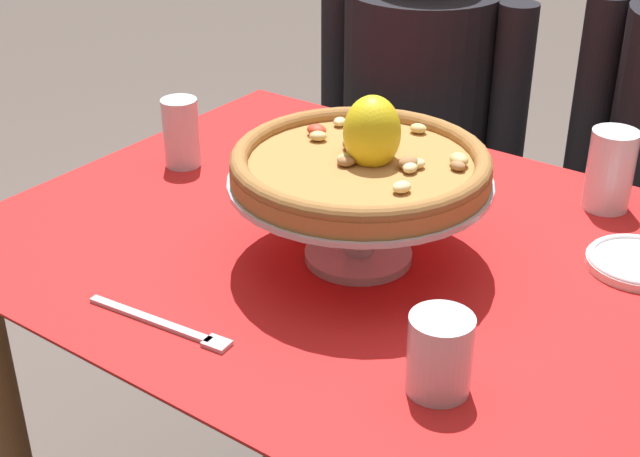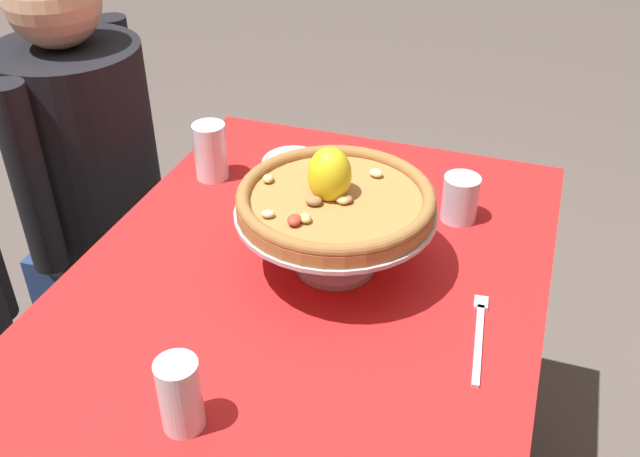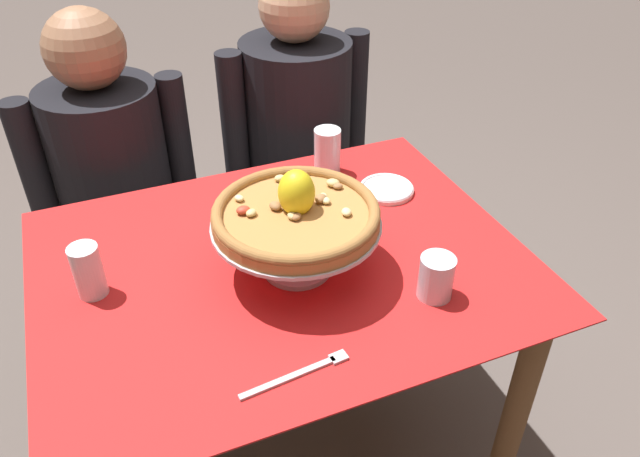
{
  "view_description": "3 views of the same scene",
  "coord_description": "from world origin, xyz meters",
  "px_view_note": "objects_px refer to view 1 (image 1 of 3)",
  "views": [
    {
      "loc": [
        0.61,
        -0.94,
        1.39
      ],
      "look_at": [
        -0.03,
        -0.06,
        0.8
      ],
      "focal_mm": 50.0,
      "sensor_mm": 36.0,
      "label": 1
    },
    {
      "loc": [
        -0.97,
        -0.35,
        1.56
      ],
      "look_at": [
        0.08,
        0.01,
        0.79
      ],
      "focal_mm": 39.95,
      "sensor_mm": 36.0,
      "label": 2
    },
    {
      "loc": [
        -0.33,
        -1.01,
        1.61
      ],
      "look_at": [
        0.06,
        -0.07,
        0.87
      ],
      "focal_mm": 34.4,
      "sensor_mm": 36.0,
      "label": 3
    }
  ],
  "objects_px": {
    "dinner_fork": "(167,326)",
    "diner_left": "(415,162)",
    "pizza": "(362,161)",
    "water_glass_back_right": "(609,175)",
    "water_glass_front_right": "(439,359)",
    "side_plate": "(638,262)",
    "pizza_stand": "(360,200)",
    "water_glass_side_left": "(181,136)"
  },
  "relations": [
    {
      "from": "dinner_fork",
      "to": "side_plate",
      "type": "bearing_deg",
      "value": 48.97
    },
    {
      "from": "diner_left",
      "to": "water_glass_front_right",
      "type": "bearing_deg",
      "value": -58.63
    },
    {
      "from": "diner_left",
      "to": "water_glass_back_right",
      "type": "bearing_deg",
      "value": -33.55
    },
    {
      "from": "pizza",
      "to": "side_plate",
      "type": "relative_size",
      "value": 2.46
    },
    {
      "from": "water_glass_side_left",
      "to": "water_glass_front_right",
      "type": "distance_m",
      "value": 0.71
    },
    {
      "from": "water_glass_back_right",
      "to": "pizza_stand",
      "type": "bearing_deg",
      "value": -121.86
    },
    {
      "from": "diner_left",
      "to": "pizza",
      "type": "bearing_deg",
      "value": -65.87
    },
    {
      "from": "water_glass_front_right",
      "to": "side_plate",
      "type": "relative_size",
      "value": 0.67
    },
    {
      "from": "water_glass_back_right",
      "to": "dinner_fork",
      "type": "xyz_separation_m",
      "value": [
        -0.32,
        -0.64,
        -0.05
      ]
    },
    {
      "from": "water_glass_back_right",
      "to": "dinner_fork",
      "type": "height_order",
      "value": "water_glass_back_right"
    },
    {
      "from": "water_glass_back_right",
      "to": "diner_left",
      "type": "height_order",
      "value": "diner_left"
    },
    {
      "from": "pizza",
      "to": "water_glass_back_right",
      "type": "bearing_deg",
      "value": 58.12
    },
    {
      "from": "pizza_stand",
      "to": "side_plate",
      "type": "xyz_separation_m",
      "value": [
        0.33,
        0.21,
        -0.08
      ]
    },
    {
      "from": "water_glass_front_right",
      "to": "diner_left",
      "type": "xyz_separation_m",
      "value": [
        -0.55,
        0.9,
        -0.24
      ]
    },
    {
      "from": "water_glass_side_left",
      "to": "water_glass_front_right",
      "type": "relative_size",
      "value": 1.24
    },
    {
      "from": "dinner_fork",
      "to": "diner_left",
      "type": "height_order",
      "value": "diner_left"
    },
    {
      "from": "pizza",
      "to": "water_glass_back_right",
      "type": "distance_m",
      "value": 0.43
    },
    {
      "from": "pizza_stand",
      "to": "water_glass_back_right",
      "type": "height_order",
      "value": "water_glass_back_right"
    },
    {
      "from": "water_glass_front_right",
      "to": "side_plate",
      "type": "height_order",
      "value": "water_glass_front_right"
    },
    {
      "from": "dinner_fork",
      "to": "pizza_stand",
      "type": "bearing_deg",
      "value": 70.83
    },
    {
      "from": "pizza",
      "to": "water_glass_back_right",
      "type": "xyz_separation_m",
      "value": [
        0.22,
        0.36,
        -0.09
      ]
    },
    {
      "from": "dinner_fork",
      "to": "water_glass_side_left",
      "type": "bearing_deg",
      "value": 131.26
    },
    {
      "from": "pizza_stand",
      "to": "pizza",
      "type": "relative_size",
      "value": 1.03
    },
    {
      "from": "water_glass_back_right",
      "to": "side_plate",
      "type": "relative_size",
      "value": 0.9
    },
    {
      "from": "pizza_stand",
      "to": "water_glass_front_right",
      "type": "distance_m",
      "value": 0.3
    },
    {
      "from": "side_plate",
      "to": "diner_left",
      "type": "distance_m",
      "value": 0.85
    },
    {
      "from": "side_plate",
      "to": "dinner_fork",
      "type": "bearing_deg",
      "value": -131.03
    },
    {
      "from": "pizza_stand",
      "to": "water_glass_back_right",
      "type": "bearing_deg",
      "value": 58.14
    },
    {
      "from": "water_glass_side_left",
      "to": "water_glass_back_right",
      "type": "bearing_deg",
      "value": 22.76
    },
    {
      "from": "water_glass_side_left",
      "to": "diner_left",
      "type": "distance_m",
      "value": 0.68
    },
    {
      "from": "pizza_stand",
      "to": "water_glass_front_right",
      "type": "bearing_deg",
      "value": -38.95
    },
    {
      "from": "water_glass_back_right",
      "to": "pizza",
      "type": "bearing_deg",
      "value": -121.88
    },
    {
      "from": "pizza",
      "to": "diner_left",
      "type": "height_order",
      "value": "diner_left"
    },
    {
      "from": "water_glass_back_right",
      "to": "water_glass_front_right",
      "type": "relative_size",
      "value": 1.33
    },
    {
      "from": "pizza",
      "to": "diner_left",
      "type": "bearing_deg",
      "value": 114.13
    },
    {
      "from": "water_glass_front_right",
      "to": "diner_left",
      "type": "distance_m",
      "value": 1.08
    },
    {
      "from": "water_glass_front_right",
      "to": "side_plate",
      "type": "bearing_deg",
      "value": 76.61
    },
    {
      "from": "dinner_fork",
      "to": "diner_left",
      "type": "relative_size",
      "value": 0.19
    },
    {
      "from": "pizza_stand",
      "to": "water_glass_side_left",
      "type": "distance_m",
      "value": 0.43
    },
    {
      "from": "dinner_fork",
      "to": "diner_left",
      "type": "bearing_deg",
      "value": 102.55
    },
    {
      "from": "side_plate",
      "to": "dinner_fork",
      "type": "height_order",
      "value": "side_plate"
    },
    {
      "from": "pizza_stand",
      "to": "dinner_fork",
      "type": "relative_size",
      "value": 1.64
    }
  ]
}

